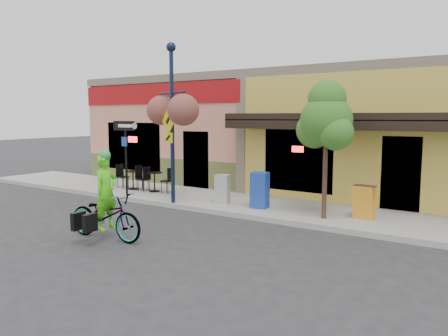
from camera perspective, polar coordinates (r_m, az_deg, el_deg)
name	(u,v)px	position (r m, az deg, el deg)	size (l,w,h in m)	color
ground	(208,218)	(12.38, -2.14, -6.61)	(90.00, 90.00, 0.00)	#2D2D30
sidewalk	(244,204)	(14.00, 2.66, -4.73)	(24.00, 3.00, 0.15)	#9E9B93
curb	(219,212)	(12.80, -0.70, -5.81)	(24.00, 0.12, 0.15)	#A8A59E
building	(312,131)	(18.66, 11.44, 4.75)	(18.20, 8.20, 4.50)	tan
bicycle	(105,216)	(10.61, -15.23, -6.05)	(0.74, 2.11, 1.11)	maroon
cyclist_rider	(106,203)	(10.51, -15.10, -4.39)	(0.64, 0.42, 1.75)	#50D916
lamp_post	(172,124)	(13.68, -6.79, 5.75)	(1.58, 0.63, 4.96)	#111D37
one_way_sign	(126,159)	(15.17, -12.67, 1.18)	(0.98, 0.21, 2.56)	black
cafe_set_left	(133,177)	(16.61, -11.80, -1.19)	(1.51, 0.76, 0.91)	black
cafe_set_right	(154,179)	(15.97, -9.07, -1.42)	(1.54, 0.77, 0.92)	black
newspaper_box_blue	(260,190)	(13.01, 4.70, -2.90)	(0.48, 0.43, 1.07)	#1C3EAA
newspaper_box_grey	(222,189)	(13.70, -0.21, -2.75)	(0.42, 0.38, 0.89)	#A0A0A0
street_tree	(326,149)	(11.79, 13.13, 2.39)	(1.44, 1.44, 3.70)	#3D7A26
sandwich_board	(362,203)	(12.01, 17.60, -4.39)	(0.55, 0.40, 0.91)	orange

